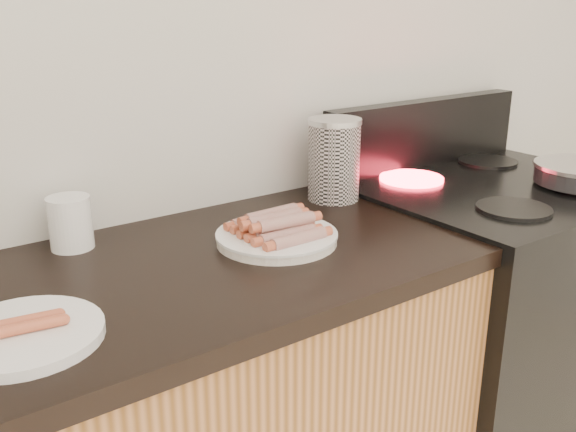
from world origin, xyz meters
TOP-DOWN VIEW (x-y plane):
  - wall_back at (0.00, 2.00)m, footprint 4.00×0.04m
  - stove at (0.78, 1.68)m, footprint 0.76×0.65m
  - stove_panel at (0.78, 1.96)m, footprint 0.76×0.06m
  - burner_near_left at (0.61, 1.51)m, footprint 0.18×0.18m
  - burner_far_left at (0.61, 1.84)m, footprint 0.18×0.18m
  - burner_far_right at (0.95, 1.84)m, footprint 0.18×0.18m
  - main_plate at (0.03, 1.69)m, footprint 0.29×0.29m
  - side_plate at (-0.52, 1.58)m, footprint 0.25×0.25m
  - hotdog_pile at (0.03, 1.69)m, footprint 0.13×0.18m
  - plain_sausages at (-0.52, 1.58)m, footprint 0.12×0.06m
  - canister at (0.34, 1.87)m, footprint 0.14×0.14m
  - mug at (-0.33, 1.92)m, footprint 0.10×0.10m

SIDE VIEW (x-z plane):
  - stove at x=0.78m, z-range 0.00..0.91m
  - main_plate at x=0.03m, z-range 0.90..0.92m
  - side_plate at x=-0.52m, z-range 0.90..0.92m
  - burner_near_left at x=0.61m, z-range 0.91..0.92m
  - burner_far_left at x=0.61m, z-range 0.91..0.92m
  - burner_far_right at x=0.95m, z-range 0.91..0.92m
  - plain_sausages at x=-0.52m, z-range 0.92..0.94m
  - hotdog_pile at x=0.03m, z-range 0.91..0.96m
  - mug at x=-0.33m, z-range 0.90..1.01m
  - canister at x=0.34m, z-range 0.90..1.11m
  - stove_panel at x=0.78m, z-range 0.91..1.11m
  - wall_back at x=0.00m, z-range 0.00..2.60m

